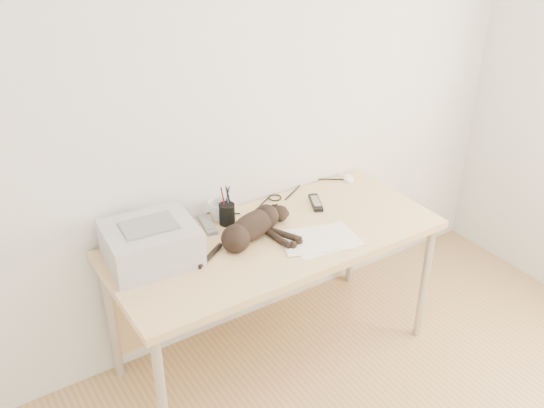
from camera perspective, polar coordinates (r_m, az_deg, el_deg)
wall_back at (r=2.92m, az=-3.58°, el=9.56°), size 3.50×0.00×3.50m
desk at (r=3.02m, az=-0.60°, el=-4.42°), size 1.60×0.70×0.74m
printer at (r=2.72m, az=-11.33°, el=-3.62°), size 0.41×0.36×0.18m
papers at (r=2.86m, az=4.52°, el=-3.38°), size 0.40×0.33×0.01m
cat at (r=2.83m, az=-2.04°, el=-2.39°), size 0.59×0.30×0.13m
mug at (r=3.00m, az=-5.04°, el=-0.62°), size 0.14×0.14×0.10m
pen_cup at (r=2.96m, az=-4.26°, el=-0.92°), size 0.08×0.08×0.20m
remote_grey at (r=2.97m, az=-6.10°, el=-1.96°), size 0.08×0.19×0.02m
remote_black at (r=3.15m, az=4.14°, el=0.13°), size 0.12×0.17×0.02m
mouse at (r=3.43m, az=7.19°, el=2.59°), size 0.10×0.12×0.03m
cable_tangle at (r=3.11m, az=-2.81°, el=-0.35°), size 1.36×0.07×0.01m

